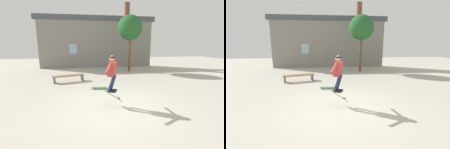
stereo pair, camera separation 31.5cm
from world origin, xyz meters
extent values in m
plane|color=#B2AD9E|center=(0.00, 0.00, 0.00)|extent=(40.00, 40.00, 0.00)
cube|color=gray|center=(0.00, 9.89, 2.24)|extent=(10.94, 0.40, 4.49)
cube|color=#474C51|center=(0.00, 9.89, 4.72)|extent=(11.49, 0.52, 0.46)
cube|color=brown|center=(2.95, 9.89, 5.58)|extent=(0.44, 0.44, 1.26)
cube|color=#99B7C6|center=(-2.32, 9.68, 1.83)|extent=(0.70, 0.02, 0.90)
cylinder|color=brown|center=(2.51, 7.12, 1.43)|extent=(0.21, 0.21, 2.86)
sphere|color=#235B28|center=(2.51, 7.12, 3.61)|extent=(2.00, 2.00, 2.00)
cube|color=#99754C|center=(-2.16, 4.13, 0.40)|extent=(1.94, 0.89, 0.08)
cube|color=slate|center=(-2.96, 3.90, 0.18)|extent=(0.20, 0.35, 0.36)
cube|color=slate|center=(-1.36, 4.35, 0.18)|extent=(0.20, 0.35, 0.36)
cube|color=#B23833|center=(-0.09, 0.12, 1.41)|extent=(0.41, 0.43, 0.55)
sphere|color=tan|center=(-0.09, 0.12, 1.80)|extent=(0.28, 0.28, 0.21)
ellipsoid|color=black|center=(-0.09, 0.12, 1.83)|extent=(0.30, 0.30, 0.12)
cylinder|color=#1E2847|center=(-0.05, 0.20, 0.88)|extent=(0.30, 0.29, 0.65)
cube|color=black|center=(-0.02, 0.18, 0.59)|extent=(0.28, 0.21, 0.07)
cylinder|color=#1E2847|center=(-0.13, 0.04, 0.88)|extent=(0.34, 0.18, 0.65)
cube|color=black|center=(-0.10, 0.03, 0.59)|extent=(0.28, 0.21, 0.07)
cylinder|color=#B23833|center=(0.09, 0.47, 1.51)|extent=(0.31, 0.51, 0.32)
cylinder|color=#B23833|center=(-0.26, -0.22, 1.51)|extent=(0.31, 0.51, 0.32)
cube|color=#237F38|center=(-0.08, 0.09, 0.42)|extent=(0.69, 0.62, 0.42)
cylinder|color=#DB3D33|center=(0.10, -0.12, 0.41)|extent=(0.08, 0.06, 0.07)
cylinder|color=#DB3D33|center=(0.17, 0.04, 0.31)|extent=(0.08, 0.06, 0.07)
cylinder|color=#DB3D33|center=(-0.28, 0.17, 0.60)|extent=(0.08, 0.06, 0.07)
cylinder|color=#DB3D33|center=(-0.21, 0.33, 0.50)|extent=(0.08, 0.06, 0.07)
cube|color=#237F38|center=(-0.41, 2.33, 0.07)|extent=(0.83, 0.24, 0.02)
cylinder|color=green|center=(-0.67, 2.24, 0.03)|extent=(0.05, 0.02, 0.05)
cylinder|color=green|center=(-0.65, 2.45, 0.03)|extent=(0.05, 0.02, 0.05)
cylinder|color=green|center=(-0.16, 2.21, 0.03)|extent=(0.05, 0.02, 0.05)
cylinder|color=green|center=(-0.15, 2.42, 0.03)|extent=(0.05, 0.02, 0.05)
camera|label=1|loc=(-0.93, -5.17, 2.32)|focal=24.00mm
camera|label=2|loc=(-0.62, -5.21, 2.32)|focal=24.00mm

